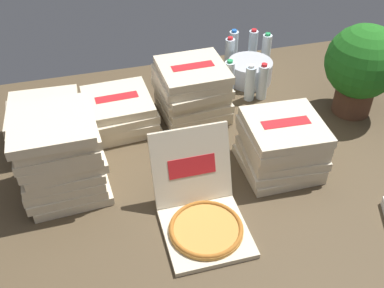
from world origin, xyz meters
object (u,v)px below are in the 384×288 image
Objects in this scene: pizza_stack_left_mid at (192,91)px; pizza_stack_center_near at (282,145)px; ice_bucket at (250,71)px; water_bottle_0 at (229,54)px; pizza_stack_left_far at (120,112)px; pizza_stack_right_mid at (60,155)px; water_bottle_3 at (233,47)px; water_bottle_1 at (263,82)px; open_pizza_box at (202,212)px; water_bottle_6 at (229,78)px; water_bottle_2 at (266,50)px; water_bottle_4 at (250,83)px; potted_plant at (362,65)px; pizza_stack_right_far at (46,124)px; water_bottle_5 at (253,46)px.

pizza_stack_left_mid is 1.01× the size of pizza_stack_center_near.
ice_bucket is 0.20m from water_bottle_0.
pizza_stack_right_mid reaches higher than pizza_stack_left_far.
water_bottle_3 is (0.14, 1.12, -0.02)m from pizza_stack_center_near.
water_bottle_0 is (-0.08, 0.18, 0.04)m from ice_bucket.
water_bottle_1 reaches higher than ice_bucket.
water_bottle_6 is (0.47, 1.00, 0.04)m from open_pizza_box.
water_bottle_4 is at bearing -124.97° from water_bottle_2.
pizza_stack_left_mid is 0.77× the size of potted_plant.
pizza_stack_right_far is 1.68× the size of water_bottle_2.
water_bottle_0 is 0.12m from water_bottle_3.
water_bottle_3 is at bearing 92.34° from water_bottle_1.
pizza_stack_right_mid is 1.44m from ice_bucket.
water_bottle_0 is at bearing 21.49° from pizza_stack_right_far.
water_bottle_6 is (1.05, 0.60, -0.09)m from pizza_stack_right_mid.
water_bottle_2 and water_bottle_4 have the same top height.
pizza_stack_center_near is 0.86m from ice_bucket.
ice_bucket is at bearing -114.45° from water_bottle_5.
water_bottle_5 is (-0.07, 0.08, 0.00)m from water_bottle_2.
water_bottle_1 is 0.59m from potted_plant.
open_pizza_box is 0.87m from pizza_stack_left_mid.
pizza_stack_left_mid is at bearing -130.68° from water_bottle_0.
pizza_stack_left_far is 0.94m from pizza_stack_center_near.
open_pizza_box is 2.09× the size of water_bottle_1.
open_pizza_box reaches higher than pizza_stack_left_far.
water_bottle_4 is (-0.06, -0.48, 0.00)m from water_bottle_3.
water_bottle_3 is at bearing 31.91° from pizza_stack_left_far.
pizza_stack_center_near is at bearing -96.91° from water_bottle_3.
pizza_stack_left_far is 1.70× the size of water_bottle_6.
potted_plant reaches higher than open_pizza_box.
ice_bucket is at bearing 13.07° from pizza_stack_right_far.
water_bottle_0 and water_bottle_6 have the same top height.
water_bottle_1 is at bearing -4.99° from water_bottle_4.
water_bottle_5 is (0.11, 0.25, 0.04)m from ice_bucket.
pizza_stack_left_far is 0.75× the size of potted_plant.
pizza_stack_right_mid is 1.34m from water_bottle_1.
open_pizza_box reaches higher than water_bottle_3.
pizza_stack_center_near reaches higher than water_bottle_2.
water_bottle_3 is (0.88, 0.55, 0.02)m from pizza_stack_left_far.
water_bottle_2 is 1.00× the size of water_bottle_3.
pizza_stack_left_mid is 0.72m from water_bottle_3.
ice_bucket is 1.20× the size of water_bottle_5.
pizza_stack_right_far reaches higher than pizza_stack_left_far.
pizza_stack_center_near is 0.65m from water_bottle_1.
pizza_stack_center_near is 0.76× the size of potted_plant.
pizza_stack_left_mid is at bearing -138.16° from water_bottle_5.
pizza_stack_left_mid is 1.75× the size of water_bottle_0.
ice_bucket is 0.28m from water_bottle_3.
pizza_stack_left_mid is 0.60m from water_bottle_0.
pizza_stack_center_near reaches higher than water_bottle_5.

